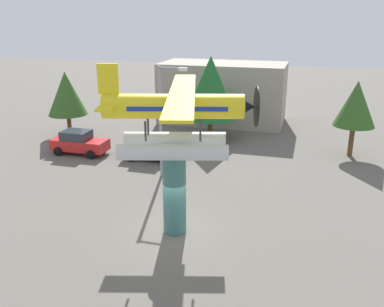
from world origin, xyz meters
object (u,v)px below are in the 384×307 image
storefront_building (223,93)px  tree_west (66,94)px  display_pedestal (174,193)px  car_mid_black (152,148)px  tree_center_back (356,104)px  streetlight_primary (164,114)px  tree_east (211,88)px  car_near_red (79,142)px  floatplane_monument (176,117)px

storefront_building → tree_west: (-11.67, -8.48, 0.83)m
display_pedestal → tree_west: 19.55m
car_mid_black → tree_center_back: size_ratio=0.75×
streetlight_primary → tree_east: (0.81, 9.06, 0.19)m
streetlight_primary → tree_center_back: 14.10m
tree_west → tree_center_back: 22.98m
car_near_red → storefront_building: bearing=57.0°
display_pedestal → car_mid_black: display_pedestal is taller
car_mid_black → streetlight_primary: size_ratio=0.59×
display_pedestal → car_near_red: bearing=138.8°
floatplane_monument → display_pedestal: bearing=-180.0°
tree_east → tree_west: bearing=-169.1°
car_near_red → tree_west: (-3.41, 4.22, 2.77)m
storefront_building → tree_east: bearing=-87.6°
streetlight_primary → tree_center_back: bearing=32.7°
streetlight_primary → tree_west: (-11.11, 6.77, -0.50)m
tree_center_back → storefront_building: bearing=146.0°
floatplane_monument → tree_east: 15.98m
display_pedestal → floatplane_monument: size_ratio=0.39×
car_mid_black → streetlight_primary: 4.77m
display_pedestal → storefront_building: 22.14m
car_near_red → streetlight_primary: size_ratio=0.59×
display_pedestal → streetlight_primary: 7.66m
display_pedestal → car_near_red: 14.16m
display_pedestal → tree_east: size_ratio=0.58×
floatplane_monument → car_near_red: 14.98m
storefront_building → car_near_red: bearing=-123.0°
display_pedestal → storefront_building: size_ratio=0.34×
car_mid_black → car_near_red: bearing=-177.0°
floatplane_monument → tree_west: 19.65m
streetlight_primary → tree_west: size_ratio=1.29×
car_near_red → tree_center_back: (19.56, 5.07, 3.02)m
car_near_red → car_mid_black: bearing=3.0°
storefront_building → tree_east: size_ratio=1.70×
car_mid_black → tree_east: 7.63m
tree_center_back → floatplane_monument: bearing=-121.6°
floatplane_monument → streetlight_primary: size_ratio=1.46×
streetlight_primary → tree_center_back: (11.85, 7.62, -0.25)m
streetlight_primary → storefront_building: size_ratio=0.61×
tree_center_back → car_near_red: bearing=-165.5°
car_mid_black → storefront_building: storefront_building is taller
storefront_building → car_mid_black: bearing=-101.5°
display_pedestal → tree_west: (-14.02, 13.52, 1.64)m
streetlight_primary → car_near_red: bearing=161.7°
streetlight_primary → storefront_building: 15.32m
storefront_building → tree_east: tree_east is taller
car_mid_black → tree_center_back: (13.82, 4.77, 3.02)m
floatplane_monument → tree_east: (-2.22, 15.77, -1.34)m
display_pedestal → car_near_red: (-10.62, 9.30, -1.13)m
floatplane_monument → tree_east: floatplane_monument is taller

